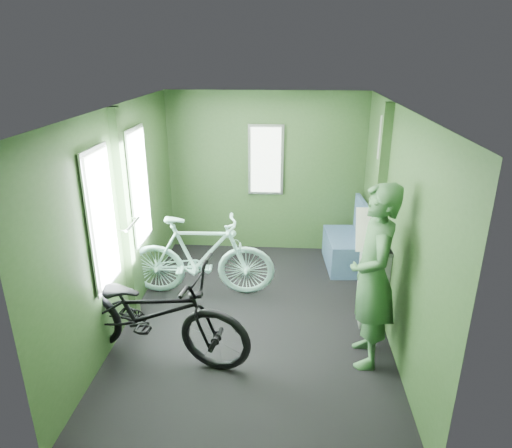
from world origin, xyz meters
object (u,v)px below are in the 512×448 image
(waste_box, at_px, (373,284))
(bench_seat, at_px, (347,247))
(bicycle_mint, at_px, (202,296))
(passenger, at_px, (373,277))
(bicycle_black, at_px, (153,358))

(waste_box, bearing_deg, bench_seat, 94.80)
(bicycle_mint, relative_size, passenger, 1.00)
(bicycle_black, height_order, passenger, passenger)
(bicycle_mint, xyz_separation_m, passenger, (1.80, -1.07, 0.88))
(bicycle_mint, distance_m, passenger, 2.27)
(bicycle_black, bearing_deg, bench_seat, -31.89)
(bicycle_black, xyz_separation_m, waste_box, (2.20, 0.83, 0.45))
(bicycle_black, height_order, bicycle_mint, bicycle_mint)
(waste_box, distance_m, bench_seat, 1.39)
(bicycle_mint, distance_m, waste_box, 2.04)
(waste_box, xyz_separation_m, bench_seat, (-0.11, 1.37, -0.18))
(bicycle_mint, distance_m, bench_seat, 2.09)
(bicycle_black, bearing_deg, bicycle_mint, -0.10)
(passenger, height_order, waste_box, passenger)
(bicycle_black, relative_size, bench_seat, 2.15)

